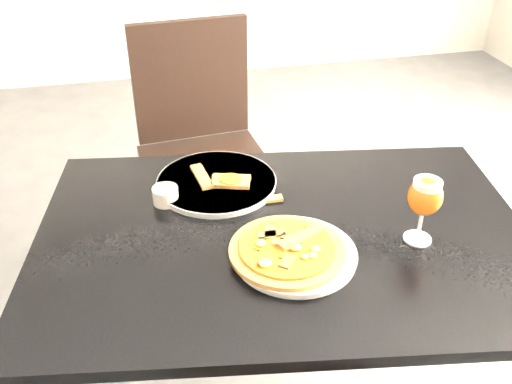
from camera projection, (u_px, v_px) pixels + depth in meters
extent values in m
cube|color=black|center=(283.00, 237.00, 1.40)|extent=(1.31, 0.98, 0.03)
cylinder|color=black|center=(104.00, 272.00, 1.86)|extent=(0.05, 0.05, 0.72)
cylinder|color=black|center=(429.00, 258.00, 1.92)|extent=(0.05, 0.05, 0.72)
cube|color=black|center=(208.00, 170.00, 2.14)|extent=(0.50, 0.50, 0.04)
cylinder|color=black|center=(174.00, 264.00, 2.08)|extent=(0.04, 0.04, 0.47)
cylinder|color=black|center=(270.00, 244.00, 2.18)|extent=(0.04, 0.04, 0.47)
cylinder|color=black|center=(156.00, 209.00, 2.38)|extent=(0.04, 0.04, 0.47)
cylinder|color=black|center=(242.00, 193.00, 2.48)|extent=(0.04, 0.04, 0.47)
cube|color=black|center=(191.00, 81.00, 2.16)|extent=(0.44, 0.08, 0.46)
cylinder|color=silver|center=(295.00, 254.00, 1.30)|extent=(0.32, 0.32, 0.02)
cylinder|color=brown|center=(287.00, 251.00, 1.29)|extent=(0.27, 0.27, 0.01)
cylinder|color=#CC5D11|center=(287.00, 248.00, 1.29)|extent=(0.22, 0.22, 0.01)
cube|color=brown|center=(299.00, 244.00, 1.29)|extent=(0.05, 0.03, 0.00)
cube|color=brown|center=(288.00, 233.00, 1.33)|extent=(0.04, 0.06, 0.00)
cube|color=brown|center=(260.00, 239.00, 1.31)|extent=(0.06, 0.05, 0.00)
cube|color=brown|center=(279.00, 252.00, 1.27)|extent=(0.06, 0.05, 0.00)
cube|color=brown|center=(299.00, 257.00, 1.25)|extent=(0.04, 0.06, 0.00)
ellipsoid|color=#E7C94B|center=(293.00, 242.00, 1.30)|extent=(0.02, 0.02, 0.01)
ellipsoid|color=#E7C94B|center=(288.00, 228.00, 1.34)|extent=(0.02, 0.02, 0.01)
ellipsoid|color=#E7C94B|center=(281.00, 241.00, 1.30)|extent=(0.02, 0.02, 0.01)
ellipsoid|color=#E7C94B|center=(258.00, 244.00, 1.29)|extent=(0.02, 0.02, 0.01)
ellipsoid|color=#E7C94B|center=(281.00, 249.00, 1.28)|extent=(0.02, 0.02, 0.01)
ellipsoid|color=#E7C94B|center=(287.00, 264.00, 1.23)|extent=(0.02, 0.02, 0.01)
ellipsoid|color=#E7C94B|center=(293.00, 249.00, 1.27)|extent=(0.02, 0.02, 0.01)
ellipsoid|color=#E7C94B|center=(317.00, 246.00, 1.28)|extent=(0.02, 0.02, 0.01)
cube|color=#1A470C|center=(288.00, 242.00, 1.30)|extent=(0.01, 0.02, 0.00)
cube|color=#1A470C|center=(280.00, 236.00, 1.32)|extent=(0.01, 0.02, 0.00)
cube|color=#1A470C|center=(262.00, 234.00, 1.33)|extent=(0.01, 0.02, 0.00)
cube|color=#1A470C|center=(275.00, 245.00, 1.29)|extent=(0.02, 0.01, 0.00)
cube|color=#1A470C|center=(264.00, 252.00, 1.27)|extent=(0.02, 0.01, 0.00)
cube|color=#1A470C|center=(283.00, 249.00, 1.28)|extent=(0.02, 0.01, 0.00)
cube|color=#1A470C|center=(285.00, 258.00, 1.25)|extent=(0.01, 0.02, 0.00)
cube|color=#1A470C|center=(301.00, 265.00, 1.23)|extent=(0.01, 0.02, 0.00)
cube|color=#1A470C|center=(297.00, 251.00, 1.27)|extent=(0.01, 0.02, 0.00)
cube|color=#1A470C|center=(312.00, 249.00, 1.28)|extent=(0.02, 0.01, 0.00)
cube|color=#1A470C|center=(293.00, 245.00, 1.29)|extent=(0.02, 0.01, 0.00)
cube|color=#1A470C|center=(298.00, 237.00, 1.32)|extent=(0.02, 0.01, 0.00)
cube|color=brown|center=(300.00, 237.00, 1.31)|extent=(0.12, 0.07, 0.01)
cylinder|color=silver|center=(216.00, 182.00, 1.56)|extent=(0.45, 0.45, 0.02)
cube|color=brown|center=(202.00, 177.00, 1.56)|extent=(0.05, 0.13, 0.01)
cube|color=brown|center=(231.00, 181.00, 1.54)|extent=(0.12, 0.09, 0.01)
cylinder|color=#CC5D11|center=(231.00, 179.00, 1.54)|extent=(0.06, 0.06, 0.00)
cube|color=brown|center=(263.00, 200.00, 1.50)|extent=(0.11, 0.03, 0.01)
cylinder|color=beige|center=(165.00, 195.00, 1.48)|extent=(0.07, 0.07, 0.04)
cylinder|color=gold|center=(165.00, 190.00, 1.48)|extent=(0.06, 0.06, 0.01)
cylinder|color=silver|center=(417.00, 239.00, 1.36)|extent=(0.07, 0.07, 0.00)
cylinder|color=silver|center=(420.00, 226.00, 1.34)|extent=(0.01, 0.01, 0.07)
ellipsoid|color=#A74910|center=(425.00, 197.00, 1.30)|extent=(0.08, 0.08, 0.09)
cylinder|color=beige|center=(428.00, 184.00, 1.28)|extent=(0.07, 0.07, 0.02)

